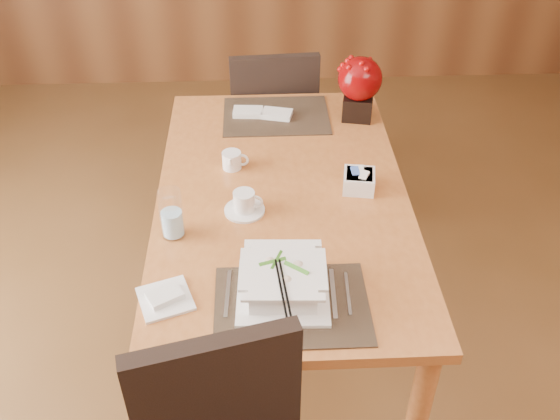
{
  "coord_description": "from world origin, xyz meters",
  "views": [
    {
      "loc": [
        -0.09,
        -1.2,
        2.1
      ],
      "look_at": [
        -0.02,
        0.35,
        0.87
      ],
      "focal_mm": 40.0,
      "sensor_mm": 36.0,
      "label": 1
    }
  ],
  "objects_px": {
    "bread_plate": "(165,299)",
    "berry_decor": "(360,84)",
    "sugar_caddy": "(359,181)",
    "coffee_cup": "(244,203)",
    "far_chair": "(273,122)",
    "soup_setting": "(283,282)",
    "creamer_jug": "(232,160)",
    "dining_table": "(282,214)",
    "water_glass": "(171,214)"
  },
  "relations": [
    {
      "from": "dining_table",
      "to": "water_glass",
      "type": "height_order",
      "value": "water_glass"
    },
    {
      "from": "dining_table",
      "to": "berry_decor",
      "type": "relative_size",
      "value": 5.55
    },
    {
      "from": "coffee_cup",
      "to": "bread_plate",
      "type": "relative_size",
      "value": 0.95
    },
    {
      "from": "soup_setting",
      "to": "sugar_caddy",
      "type": "bearing_deg",
      "value": 62.62
    },
    {
      "from": "soup_setting",
      "to": "far_chair",
      "type": "bearing_deg",
      "value": 91.84
    },
    {
      "from": "sugar_caddy",
      "to": "berry_decor",
      "type": "relative_size",
      "value": 0.41
    },
    {
      "from": "bread_plate",
      "to": "berry_decor",
      "type": "bearing_deg",
      "value": 55.44
    },
    {
      "from": "dining_table",
      "to": "far_chair",
      "type": "bearing_deg",
      "value": 90.19
    },
    {
      "from": "bread_plate",
      "to": "creamer_jug",
      "type": "bearing_deg",
      "value": 74.65
    },
    {
      "from": "dining_table",
      "to": "water_glass",
      "type": "xyz_separation_m",
      "value": [
        -0.37,
        -0.21,
        0.19
      ]
    },
    {
      "from": "water_glass",
      "to": "creamer_jug",
      "type": "bearing_deg",
      "value": 64.09
    },
    {
      "from": "dining_table",
      "to": "soup_setting",
      "type": "height_order",
      "value": "soup_setting"
    },
    {
      "from": "coffee_cup",
      "to": "far_chair",
      "type": "height_order",
      "value": "far_chair"
    },
    {
      "from": "water_glass",
      "to": "sugar_caddy",
      "type": "relative_size",
      "value": 1.6
    },
    {
      "from": "water_glass",
      "to": "sugar_caddy",
      "type": "distance_m",
      "value": 0.69
    },
    {
      "from": "far_chair",
      "to": "coffee_cup",
      "type": "bearing_deg",
      "value": 78.65
    },
    {
      "from": "water_glass",
      "to": "coffee_cup",
      "type": "bearing_deg",
      "value": 26.09
    },
    {
      "from": "dining_table",
      "to": "coffee_cup",
      "type": "height_order",
      "value": "coffee_cup"
    },
    {
      "from": "soup_setting",
      "to": "berry_decor",
      "type": "relative_size",
      "value": 1.04
    },
    {
      "from": "creamer_jug",
      "to": "coffee_cup",
      "type": "bearing_deg",
      "value": -73.25
    },
    {
      "from": "dining_table",
      "to": "berry_decor",
      "type": "xyz_separation_m",
      "value": [
        0.35,
        0.53,
        0.25
      ]
    },
    {
      "from": "bread_plate",
      "to": "far_chair",
      "type": "height_order",
      "value": "far_chair"
    },
    {
      "from": "coffee_cup",
      "to": "water_glass",
      "type": "xyz_separation_m",
      "value": [
        -0.23,
        -0.11,
        0.05
      ]
    },
    {
      "from": "soup_setting",
      "to": "berry_decor",
      "type": "bearing_deg",
      "value": 73.03
    },
    {
      "from": "coffee_cup",
      "to": "bread_plate",
      "type": "distance_m",
      "value": 0.47
    },
    {
      "from": "creamer_jug",
      "to": "far_chair",
      "type": "relative_size",
      "value": 0.1
    },
    {
      "from": "coffee_cup",
      "to": "water_glass",
      "type": "bearing_deg",
      "value": -153.91
    },
    {
      "from": "berry_decor",
      "to": "creamer_jug",
      "type": "bearing_deg",
      "value": -145.84
    },
    {
      "from": "bread_plate",
      "to": "far_chair",
      "type": "relative_size",
      "value": 0.16
    },
    {
      "from": "coffee_cup",
      "to": "bread_plate",
      "type": "bearing_deg",
      "value": -119.66
    },
    {
      "from": "water_glass",
      "to": "berry_decor",
      "type": "bearing_deg",
      "value": 46.08
    },
    {
      "from": "water_glass",
      "to": "sugar_caddy",
      "type": "bearing_deg",
      "value": 19.4
    },
    {
      "from": "water_glass",
      "to": "creamer_jug",
      "type": "relative_size",
      "value": 1.9
    },
    {
      "from": "coffee_cup",
      "to": "bread_plate",
      "type": "height_order",
      "value": "coffee_cup"
    },
    {
      "from": "coffee_cup",
      "to": "soup_setting",
      "type": "bearing_deg",
      "value": -74.44
    },
    {
      "from": "soup_setting",
      "to": "berry_decor",
      "type": "distance_m",
      "value": 1.1
    },
    {
      "from": "dining_table",
      "to": "coffee_cup",
      "type": "distance_m",
      "value": 0.21
    },
    {
      "from": "sugar_caddy",
      "to": "far_chair",
      "type": "relative_size",
      "value": 0.12
    },
    {
      "from": "dining_table",
      "to": "sugar_caddy",
      "type": "height_order",
      "value": "sugar_caddy"
    },
    {
      "from": "coffee_cup",
      "to": "bread_plate",
      "type": "xyz_separation_m",
      "value": [
        -0.23,
        -0.41,
        -0.03
      ]
    },
    {
      "from": "coffee_cup",
      "to": "far_chair",
      "type": "relative_size",
      "value": 0.15
    },
    {
      "from": "soup_setting",
      "to": "water_glass",
      "type": "bearing_deg",
      "value": 142.64
    },
    {
      "from": "soup_setting",
      "to": "bread_plate",
      "type": "xyz_separation_m",
      "value": [
        -0.35,
        -0.0,
        -0.05
      ]
    },
    {
      "from": "water_glass",
      "to": "berry_decor",
      "type": "height_order",
      "value": "berry_decor"
    },
    {
      "from": "berry_decor",
      "to": "soup_setting",
      "type": "bearing_deg",
      "value": -109.65
    },
    {
      "from": "coffee_cup",
      "to": "dining_table",
      "type": "bearing_deg",
      "value": 36.12
    },
    {
      "from": "water_glass",
      "to": "creamer_jug",
      "type": "xyz_separation_m",
      "value": [
        0.19,
        0.38,
        -0.05
      ]
    },
    {
      "from": "sugar_caddy",
      "to": "bread_plate",
      "type": "relative_size",
      "value": 0.75
    },
    {
      "from": "sugar_caddy",
      "to": "berry_decor",
      "type": "bearing_deg",
      "value": 82.37
    },
    {
      "from": "coffee_cup",
      "to": "sugar_caddy",
      "type": "height_order",
      "value": "coffee_cup"
    }
  ]
}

